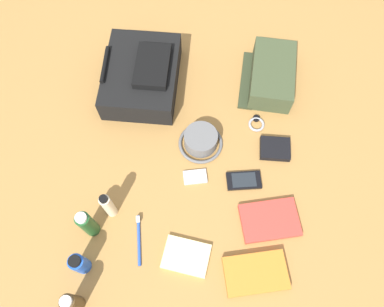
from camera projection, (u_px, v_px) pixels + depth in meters
name	position (u px, v px, depth m)	size (l,w,h in m)	color
ground_plane	(192.00, 159.00, 1.42)	(2.64, 2.02, 0.02)	olive
backpack	(142.00, 76.00, 1.49)	(0.37, 0.29, 0.14)	black
toiletry_pouch	(271.00, 75.00, 1.50)	(0.30, 0.22, 0.10)	#384228
bucket_hat	(201.00, 140.00, 1.40)	(0.17, 0.17, 0.07)	#5C5C5C
cologne_bottle	(72.00, 303.00, 1.15)	(0.05, 0.05, 0.14)	#473319
deodorant_spray	(79.00, 264.00, 1.20)	(0.05, 0.05, 0.12)	blue
shampoo_bottle	(88.00, 224.00, 1.23)	(0.05, 0.05, 0.17)	#19471E
lotion_bottle	(108.00, 206.00, 1.26)	(0.04, 0.04, 0.16)	beige
paperback_novel	(256.00, 273.00, 1.23)	(0.16, 0.22, 0.02)	orange
travel_guidebook	(270.00, 220.00, 1.31)	(0.17, 0.22, 0.02)	red
cell_phone	(244.00, 180.00, 1.37)	(0.08, 0.13, 0.01)	black
media_player	(195.00, 177.00, 1.37)	(0.07, 0.09, 0.01)	#B7B7BC
wristwatch	(256.00, 123.00, 1.46)	(0.07, 0.06, 0.01)	#99999E
toothbrush	(139.00, 237.00, 1.28)	(0.17, 0.03, 0.02)	blue
wallet	(275.00, 149.00, 1.41)	(0.09, 0.11, 0.02)	black
notepad	(186.00, 256.00, 1.26)	(0.11, 0.15, 0.02)	beige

